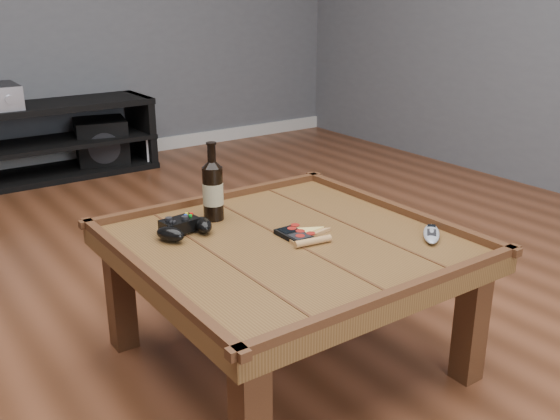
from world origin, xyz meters
TOP-DOWN VIEW (x-y plane):
  - ground at (0.00, 0.00)m, footprint 6.00×6.00m
  - baseboard at (0.00, 2.99)m, footprint 5.00×0.02m
  - coffee_table at (0.00, 0.00)m, footprint 1.03×1.03m
  - media_console at (0.00, 2.75)m, footprint 1.40×0.45m
  - beer_bottle at (-0.10, 0.31)m, footprint 0.07×0.07m
  - game_controller at (-0.25, 0.23)m, footprint 0.21×0.15m
  - pizza_slice at (0.05, -0.01)m, footprint 0.17×0.25m
  - smartphone at (0.03, 0.00)m, footprint 0.07×0.13m
  - remote_control at (0.39, -0.25)m, footprint 0.16×0.15m
  - subwoofer at (0.38, 2.80)m, footprint 0.42×0.42m
  - game_console at (0.68, 2.65)m, footprint 0.14×0.18m

SIDE VIEW (x-z plane):
  - ground at x=0.00m, z-range 0.00..0.00m
  - baseboard at x=0.00m, z-range 0.00..0.10m
  - game_console at x=0.68m, z-range -0.01..0.20m
  - subwoofer at x=0.38m, z-range 0.00..0.34m
  - media_console at x=0.00m, z-range 0.00..0.50m
  - coffee_table at x=0.00m, z-range 0.15..0.63m
  - pizza_slice at x=0.05m, z-range 0.45..0.47m
  - smartphone at x=0.03m, z-range 0.45..0.47m
  - remote_control at x=0.39m, z-range 0.45..0.47m
  - game_controller at x=-0.25m, z-range 0.45..0.51m
  - beer_bottle at x=-0.10m, z-range 0.42..0.70m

